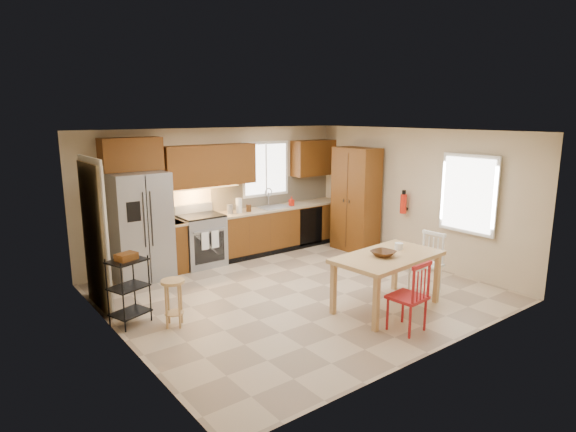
# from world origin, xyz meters

# --- Properties ---
(floor) EXTENTS (5.50, 5.50, 0.00)m
(floor) POSITION_xyz_m (0.00, 0.00, 0.00)
(floor) COLOR tan
(floor) RESTS_ON ground
(ceiling) EXTENTS (5.50, 5.00, 0.02)m
(ceiling) POSITION_xyz_m (0.00, 0.00, 2.50)
(ceiling) COLOR silver
(ceiling) RESTS_ON ground
(wall_back) EXTENTS (5.50, 0.02, 2.50)m
(wall_back) POSITION_xyz_m (0.00, 2.50, 1.25)
(wall_back) COLOR #CCB793
(wall_back) RESTS_ON ground
(wall_front) EXTENTS (5.50, 0.02, 2.50)m
(wall_front) POSITION_xyz_m (0.00, -2.50, 1.25)
(wall_front) COLOR #CCB793
(wall_front) RESTS_ON ground
(wall_left) EXTENTS (0.02, 5.00, 2.50)m
(wall_left) POSITION_xyz_m (-2.75, 0.00, 1.25)
(wall_left) COLOR #CCB793
(wall_left) RESTS_ON ground
(wall_right) EXTENTS (0.02, 5.00, 2.50)m
(wall_right) POSITION_xyz_m (2.75, 0.00, 1.25)
(wall_right) COLOR #CCB793
(wall_right) RESTS_ON ground
(refrigerator) EXTENTS (0.92, 0.75, 1.82)m
(refrigerator) POSITION_xyz_m (-1.70, 2.12, 0.91)
(refrigerator) COLOR gray
(refrigerator) RESTS_ON floor
(range_stove) EXTENTS (0.76, 0.63, 0.92)m
(range_stove) POSITION_xyz_m (-0.55, 2.19, 0.46)
(range_stove) COLOR gray
(range_stove) RESTS_ON floor
(base_cabinet_narrow) EXTENTS (0.30, 0.60, 0.90)m
(base_cabinet_narrow) POSITION_xyz_m (-1.10, 2.20, 0.45)
(base_cabinet_narrow) COLOR #5C3111
(base_cabinet_narrow) RESTS_ON floor
(base_cabinet_run) EXTENTS (2.92, 0.60, 0.90)m
(base_cabinet_run) POSITION_xyz_m (1.29, 2.20, 0.45)
(base_cabinet_run) COLOR #5C3111
(base_cabinet_run) RESTS_ON floor
(dishwasher) EXTENTS (0.60, 0.02, 0.78)m
(dishwasher) POSITION_xyz_m (1.85, 1.91, 0.45)
(dishwasher) COLOR black
(dishwasher) RESTS_ON floor
(backsplash) EXTENTS (2.92, 0.03, 0.55)m
(backsplash) POSITION_xyz_m (1.29, 2.48, 1.18)
(backsplash) COLOR beige
(backsplash) RESTS_ON wall_back
(upper_over_fridge) EXTENTS (1.00, 0.35, 0.55)m
(upper_over_fridge) POSITION_xyz_m (-1.70, 2.33, 2.10)
(upper_over_fridge) COLOR #5D350F
(upper_over_fridge) RESTS_ON wall_back
(upper_left_block) EXTENTS (1.80, 0.35, 0.75)m
(upper_left_block) POSITION_xyz_m (-0.25, 2.33, 1.83)
(upper_left_block) COLOR #5D350F
(upper_left_block) RESTS_ON wall_back
(upper_right_block) EXTENTS (1.00, 0.35, 0.75)m
(upper_right_block) POSITION_xyz_m (2.25, 2.33, 1.83)
(upper_right_block) COLOR #5D350F
(upper_right_block) RESTS_ON wall_back
(window_back) EXTENTS (1.12, 0.04, 1.12)m
(window_back) POSITION_xyz_m (1.10, 2.48, 1.65)
(window_back) COLOR white
(window_back) RESTS_ON wall_back
(sink) EXTENTS (0.62, 0.46, 0.16)m
(sink) POSITION_xyz_m (1.10, 2.20, 0.86)
(sink) COLOR gray
(sink) RESTS_ON base_cabinet_run
(undercab_glow) EXTENTS (1.60, 0.30, 0.01)m
(undercab_glow) POSITION_xyz_m (-0.55, 2.30, 1.43)
(undercab_glow) COLOR #FFBF66
(undercab_glow) RESTS_ON wall_back
(soap_bottle) EXTENTS (0.09, 0.09, 0.19)m
(soap_bottle) POSITION_xyz_m (1.48, 2.10, 1.00)
(soap_bottle) COLOR red
(soap_bottle) RESTS_ON base_cabinet_run
(paper_towel) EXTENTS (0.12, 0.12, 0.28)m
(paper_towel) POSITION_xyz_m (0.25, 2.15, 1.04)
(paper_towel) COLOR white
(paper_towel) RESTS_ON base_cabinet_run
(canister_steel) EXTENTS (0.11, 0.11, 0.18)m
(canister_steel) POSITION_xyz_m (0.05, 2.15, 0.99)
(canister_steel) COLOR gray
(canister_steel) RESTS_ON base_cabinet_run
(canister_wood) EXTENTS (0.10, 0.10, 0.14)m
(canister_wood) POSITION_xyz_m (0.45, 2.12, 0.97)
(canister_wood) COLOR #4D2D14
(canister_wood) RESTS_ON base_cabinet_run
(pantry) EXTENTS (0.50, 0.95, 2.10)m
(pantry) POSITION_xyz_m (2.43, 1.20, 1.05)
(pantry) COLOR #5C3111
(pantry) RESTS_ON floor
(fire_extinguisher) EXTENTS (0.12, 0.12, 0.36)m
(fire_extinguisher) POSITION_xyz_m (2.63, 0.15, 1.10)
(fire_extinguisher) COLOR red
(fire_extinguisher) RESTS_ON wall_right
(window_right) EXTENTS (0.04, 1.02, 1.32)m
(window_right) POSITION_xyz_m (2.68, -1.15, 1.45)
(window_right) COLOR white
(window_right) RESTS_ON wall_right
(doorway) EXTENTS (0.04, 0.95, 2.10)m
(doorway) POSITION_xyz_m (-2.67, 1.30, 1.05)
(doorway) COLOR #8C7A59
(doorway) RESTS_ON wall_left
(dining_table) EXTENTS (1.67, 1.04, 0.78)m
(dining_table) POSITION_xyz_m (0.63, -1.25, 0.39)
(dining_table) COLOR tan
(dining_table) RESTS_ON floor
(chair_red) EXTENTS (0.48, 0.48, 0.94)m
(chair_red) POSITION_xyz_m (0.28, -1.90, 0.47)
(chair_red) COLOR #A3191C
(chair_red) RESTS_ON floor
(chair_white) EXTENTS (0.48, 0.48, 0.94)m
(chair_white) POSITION_xyz_m (1.58, -1.20, 0.47)
(chair_white) COLOR white
(chair_white) RESTS_ON floor
(table_bowl) EXTENTS (0.35, 0.35, 0.08)m
(table_bowl) POSITION_xyz_m (0.53, -1.25, 0.79)
(table_bowl) COLOR #4D2D14
(table_bowl) RESTS_ON dining_table
(table_jar) EXTENTS (0.13, 0.13, 0.14)m
(table_jar) POSITION_xyz_m (0.98, -1.15, 0.82)
(table_jar) COLOR white
(table_jar) RESTS_ON dining_table
(bar_stool) EXTENTS (0.31, 0.31, 0.64)m
(bar_stool) POSITION_xyz_m (-2.06, 0.04, 0.32)
(bar_stool) COLOR tan
(bar_stool) RESTS_ON floor
(utility_cart) EXTENTS (0.55, 0.49, 0.93)m
(utility_cart) POSITION_xyz_m (-2.50, 0.46, 0.46)
(utility_cart) COLOR black
(utility_cart) RESTS_ON floor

